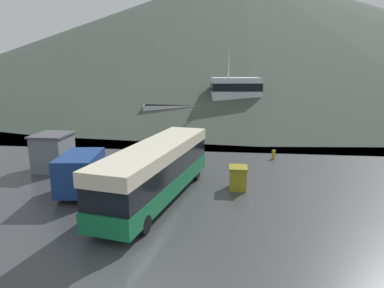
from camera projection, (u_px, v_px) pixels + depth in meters
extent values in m
plane|color=slate|center=(225.00, 85.00, 147.22)|extent=(240.00, 240.00, 0.00)
cone|color=#3D473D|center=(240.00, 29.00, 141.59)|extent=(235.13, 235.13, 45.94)
cube|color=#146B3D|center=(157.00, 184.00, 19.53)|extent=(4.63, 11.76, 0.97)
cube|color=black|center=(157.00, 166.00, 19.30)|extent=(4.54, 11.52, 1.11)
cube|color=beige|center=(157.00, 151.00, 19.10)|extent=(4.63, 11.76, 0.70)
cube|color=black|center=(189.00, 147.00, 24.71)|extent=(2.16, 0.48, 1.50)
cylinder|color=black|center=(166.00, 170.00, 23.70)|extent=(0.47, 0.94, 0.90)
cylinder|color=black|center=(196.00, 173.00, 23.06)|extent=(0.47, 0.94, 0.90)
cylinder|color=black|center=(103.00, 218.00, 16.22)|extent=(0.47, 0.94, 0.90)
cylinder|color=black|center=(145.00, 224.00, 15.58)|extent=(0.47, 0.94, 0.90)
cube|color=navy|center=(81.00, 172.00, 20.18)|extent=(2.56, 3.92, 2.12)
cube|color=navy|center=(93.00, 167.00, 22.85)|extent=(2.29, 1.84, 1.17)
cube|color=black|center=(89.00, 156.00, 21.89)|extent=(1.78, 0.29, 0.74)
cylinder|color=black|center=(79.00, 176.00, 22.76)|extent=(0.31, 0.72, 0.70)
cylinder|color=black|center=(107.00, 176.00, 22.78)|extent=(0.31, 0.72, 0.70)
cylinder|color=black|center=(61.00, 194.00, 19.58)|extent=(0.31, 0.72, 0.70)
cylinder|color=black|center=(94.00, 194.00, 19.60)|extent=(0.31, 0.72, 0.70)
cube|color=#19234C|center=(220.00, 115.00, 43.80)|extent=(19.34, 7.98, 2.96)
cube|color=silver|center=(220.00, 106.00, 43.55)|extent=(19.53, 8.06, 0.74)
cube|color=silver|center=(235.00, 91.00, 43.15)|extent=(6.47, 4.64, 3.20)
cube|color=black|center=(235.00, 87.00, 43.05)|extent=(6.60, 4.77, 0.96)
cylinder|color=#B2B2B7|center=(229.00, 61.00, 42.33)|extent=(0.20, 0.20, 4.09)
cube|color=olive|center=(238.00, 179.00, 21.31)|extent=(1.03, 1.20, 1.30)
cube|color=olive|center=(238.00, 168.00, 21.16)|extent=(1.14, 1.32, 0.14)
cube|color=slate|center=(53.00, 153.00, 25.14)|extent=(2.24, 2.58, 2.59)
cube|color=#4C4C51|center=(52.00, 135.00, 24.84)|extent=(2.46, 2.84, 0.12)
cube|color=black|center=(186.00, 116.00, 49.45)|extent=(3.01, 7.04, 0.94)
cylinder|color=#B29919|center=(273.00, 156.00, 28.34)|extent=(0.28, 0.28, 0.55)
sphere|color=#B29919|center=(274.00, 152.00, 28.27)|extent=(0.33, 0.33, 0.33)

